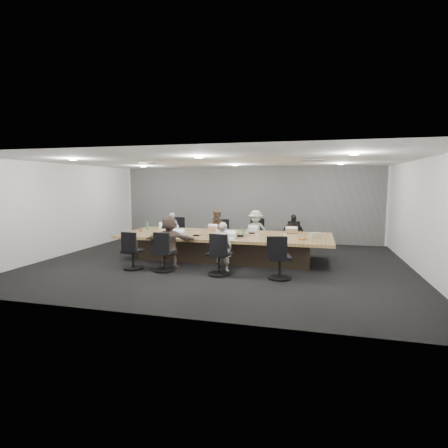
% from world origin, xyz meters
% --- Properties ---
extents(floor, '(10.00, 8.00, 0.00)m').
position_xyz_m(floor, '(0.00, 0.00, 0.00)').
color(floor, black).
rests_on(floor, ground).
extents(ceiling, '(10.00, 8.00, 0.00)m').
position_xyz_m(ceiling, '(0.00, 0.00, 2.80)').
color(ceiling, white).
rests_on(ceiling, wall_back).
extents(wall_back, '(10.00, 0.00, 2.80)m').
position_xyz_m(wall_back, '(0.00, 4.00, 1.40)').
color(wall_back, silver).
rests_on(wall_back, ground).
extents(wall_front, '(10.00, 0.00, 2.80)m').
position_xyz_m(wall_front, '(0.00, -4.00, 1.40)').
color(wall_front, silver).
rests_on(wall_front, ground).
extents(wall_left, '(0.00, 8.00, 2.80)m').
position_xyz_m(wall_left, '(-5.00, 0.00, 1.40)').
color(wall_left, silver).
rests_on(wall_left, ground).
extents(wall_right, '(0.00, 8.00, 2.80)m').
position_xyz_m(wall_right, '(5.00, 0.00, 1.40)').
color(wall_right, silver).
rests_on(wall_right, ground).
extents(curtain, '(9.80, 0.04, 2.80)m').
position_xyz_m(curtain, '(0.00, 3.92, 1.40)').
color(curtain, slate).
rests_on(curtain, ground).
extents(conference_table, '(6.00, 2.20, 0.74)m').
position_xyz_m(conference_table, '(0.00, 0.50, 0.40)').
color(conference_table, '#33271C').
rests_on(conference_table, ground).
extents(chair_0, '(0.59, 0.59, 0.81)m').
position_xyz_m(chair_0, '(-2.20, 2.20, 0.40)').
color(chair_0, black).
rests_on(chair_0, ground).
extents(chair_1, '(0.58, 0.58, 0.75)m').
position_xyz_m(chair_1, '(-0.58, 2.20, 0.38)').
color(chair_1, black).
rests_on(chair_1, ground).
extents(chair_2, '(0.67, 0.67, 0.87)m').
position_xyz_m(chair_2, '(0.68, 2.20, 0.43)').
color(chair_2, black).
rests_on(chair_2, ground).
extents(chair_3, '(0.51, 0.51, 0.74)m').
position_xyz_m(chair_3, '(1.86, 2.20, 0.37)').
color(chair_3, black).
rests_on(chair_3, ground).
extents(chair_4, '(0.57, 0.57, 0.78)m').
position_xyz_m(chair_4, '(-2.01, -1.20, 0.39)').
color(chair_4, black).
rests_on(chair_4, ground).
extents(chair_5, '(0.64, 0.64, 0.82)m').
position_xyz_m(chair_5, '(-1.14, -1.20, 0.41)').
color(chair_5, black).
rests_on(chair_5, ground).
extents(chair_6, '(0.67, 0.67, 0.85)m').
position_xyz_m(chair_6, '(0.29, -1.20, 0.42)').
color(chair_6, black).
rests_on(chair_6, ground).
extents(chair_7, '(0.69, 0.69, 0.85)m').
position_xyz_m(chair_7, '(1.74, -1.20, 0.42)').
color(chair_7, black).
rests_on(chair_7, ground).
extents(person_0, '(0.45, 0.31, 1.21)m').
position_xyz_m(person_0, '(-2.20, 1.85, 0.60)').
color(person_0, '#9BA9C0').
rests_on(person_0, ground).
extents(laptop_0, '(0.30, 0.22, 0.02)m').
position_xyz_m(laptop_0, '(-2.20, 1.30, 0.75)').
color(laptop_0, '#B2B2B7').
rests_on(laptop_0, conference_table).
extents(person_1, '(0.74, 0.62, 1.35)m').
position_xyz_m(person_1, '(-0.58, 1.85, 0.67)').
color(person_1, brown).
rests_on(person_1, ground).
extents(laptop_1, '(0.40, 0.32, 0.02)m').
position_xyz_m(laptop_1, '(-0.58, 1.30, 0.75)').
color(laptop_1, '#8C6647').
rests_on(laptop_1, conference_table).
extents(person_2, '(0.89, 0.54, 1.34)m').
position_xyz_m(person_2, '(0.68, 1.85, 0.67)').
color(person_2, '#93A295').
rests_on(person_2, ground).
extents(laptop_2, '(0.34, 0.27, 0.02)m').
position_xyz_m(laptop_2, '(0.68, 1.30, 0.75)').
color(laptop_2, '#B2B2B7').
rests_on(laptop_2, conference_table).
extents(person_3, '(0.75, 0.36, 1.24)m').
position_xyz_m(person_3, '(1.86, 1.85, 0.62)').
color(person_3, black).
rests_on(person_3, ground).
extents(laptop_3, '(0.36, 0.25, 0.02)m').
position_xyz_m(laptop_3, '(1.86, 1.30, 0.75)').
color(laptop_3, '#8C6647').
rests_on(laptop_3, conference_table).
extents(person_5, '(1.35, 0.66, 1.40)m').
position_xyz_m(person_5, '(-1.14, -0.85, 0.70)').
color(person_5, brown).
rests_on(person_5, ground).
extents(laptop_5, '(0.38, 0.28, 0.02)m').
position_xyz_m(laptop_5, '(-1.14, -0.30, 0.75)').
color(laptop_5, '#B2B2B7').
rests_on(laptop_5, conference_table).
extents(person_6, '(0.49, 0.35, 1.25)m').
position_xyz_m(person_6, '(0.29, -0.85, 0.63)').
color(person_6, '#B1B2B4').
rests_on(person_6, ground).
extents(laptop_6, '(0.35, 0.25, 0.02)m').
position_xyz_m(laptop_6, '(0.29, -0.30, 0.75)').
color(laptop_6, '#B2B2B7').
rests_on(laptop_6, conference_table).
extents(bottle_green_left, '(0.07, 0.07, 0.25)m').
position_xyz_m(bottle_green_left, '(-2.65, 0.89, 0.86)').
color(bottle_green_left, '#3B8655').
rests_on(bottle_green_left, conference_table).
extents(bottle_green_right, '(0.08, 0.08, 0.23)m').
position_xyz_m(bottle_green_right, '(0.59, 0.23, 0.85)').
color(bottle_green_right, '#3B8655').
rests_on(bottle_green_right, conference_table).
extents(bottle_clear, '(0.08, 0.08, 0.20)m').
position_xyz_m(bottle_clear, '(-1.51, 0.64, 0.84)').
color(bottle_clear, silver).
rests_on(bottle_clear, conference_table).
extents(cup_white_far, '(0.11, 0.11, 0.11)m').
position_xyz_m(cup_white_far, '(-0.26, 0.59, 0.80)').
color(cup_white_far, white).
rests_on(cup_white_far, conference_table).
extents(cup_white_near, '(0.09, 0.09, 0.09)m').
position_xyz_m(cup_white_near, '(1.72, 0.45, 0.79)').
color(cup_white_near, white).
rests_on(cup_white_near, conference_table).
extents(mug_brown, '(0.12, 0.12, 0.11)m').
position_xyz_m(mug_brown, '(-2.65, 0.43, 0.80)').
color(mug_brown, brown).
rests_on(mug_brown, conference_table).
extents(mic_left, '(0.16, 0.11, 0.03)m').
position_xyz_m(mic_left, '(-0.70, -0.01, 0.76)').
color(mic_left, black).
rests_on(mic_left, conference_table).
extents(mic_right, '(0.19, 0.15, 0.03)m').
position_xyz_m(mic_right, '(0.73, 0.79, 0.76)').
color(mic_right, black).
rests_on(mic_right, conference_table).
extents(stapler, '(0.17, 0.09, 0.06)m').
position_xyz_m(stapler, '(0.53, 0.10, 0.77)').
color(stapler, black).
rests_on(stapler, conference_table).
extents(canvas_bag, '(0.33, 0.31, 0.15)m').
position_xyz_m(canvas_bag, '(2.50, 0.41, 0.82)').
color(canvas_bag, tan).
rests_on(canvas_bag, conference_table).
extents(snack_packet, '(0.19, 0.17, 0.04)m').
position_xyz_m(snack_packet, '(2.20, 0.01, 0.76)').
color(snack_packet, '#C05D1B').
rests_on(snack_packet, conference_table).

